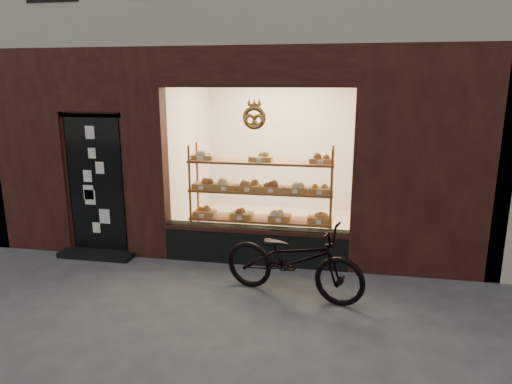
# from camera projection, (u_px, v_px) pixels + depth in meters

# --- Properties ---
(ground) EXTENTS (90.00, 90.00, 0.00)m
(ground) POSITION_uv_depth(u_px,v_px,m) (178.00, 335.00, 4.86)
(ground) COLOR #3B3B3E
(display_shelf) EXTENTS (2.20, 0.45, 1.70)m
(display_shelf) POSITION_uv_depth(u_px,v_px,m) (261.00, 200.00, 7.02)
(display_shelf) COLOR brown
(display_shelf) RESTS_ON ground
(bicycle) EXTENTS (1.92, 1.08, 0.96)m
(bicycle) POSITION_uv_depth(u_px,v_px,m) (293.00, 260.00, 5.65)
(bicycle) COLOR black
(bicycle) RESTS_ON ground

